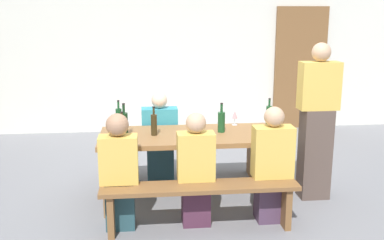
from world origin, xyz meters
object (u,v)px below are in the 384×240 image
object	(u,v)px
bench_near	(200,195)
seated_guest_near_1	(196,172)
wine_bottle_0	(154,124)
standing_host	(317,125)
bench_far	(186,150)
wine_glass_0	(235,115)
wine_glass_1	(119,133)
wooden_door	(300,69)
wine_bottle_5	(269,116)
wine_bottle_1	(124,123)
wine_bottle_4	(122,130)
seated_guest_near_2	(272,168)
seated_guest_far_0	(160,142)
seated_guest_near_0	(119,174)
tasting_table	(192,141)
wine_bottle_3	(119,119)
wine_bottle_2	(221,121)

from	to	relation	value
bench_near	seated_guest_near_1	world-z (taller)	seated_guest_near_1
wine_bottle_0	standing_host	xyz separation A→B (m)	(1.75, -0.03, -0.05)
standing_host	bench_far	bearing A→B (deg)	-29.09
wine_glass_0	wine_glass_1	size ratio (longest dim) A/B	1.11
wine_glass_1	standing_host	size ratio (longest dim) A/B	0.09
wooden_door	wine_bottle_5	distance (m)	3.16
wooden_door	wine_glass_1	world-z (taller)	wooden_door
wine_glass_0	bench_far	bearing A→B (deg)	144.34
wine_bottle_1	wine_bottle_4	size ratio (longest dim) A/B	1.14
seated_guest_near_2	seated_guest_far_0	xyz separation A→B (m)	(-1.04, 1.12, -0.03)
wine_glass_0	seated_guest_near_0	distance (m)	1.58
wine_bottle_1	seated_guest_near_0	size ratio (longest dim) A/B	0.31
seated_guest_near_1	standing_host	size ratio (longest dim) A/B	0.65
tasting_table	wine_bottle_5	xyz separation A→B (m)	(0.87, 0.16, 0.21)
seated_guest_near_0	seated_guest_near_2	xyz separation A→B (m)	(1.47, 0.00, 0.01)
tasting_table	wine_bottle_5	bearing A→B (deg)	10.39
seated_guest_near_1	wine_glass_0	bearing A→B (deg)	-31.51
wine_bottle_5	wine_glass_0	distance (m)	0.39
wine_bottle_3	wine_bottle_0	bearing A→B (deg)	-28.80
wine_bottle_2	wine_glass_0	world-z (taller)	wine_bottle_2
tasting_table	seated_guest_near_0	xyz separation A→B (m)	(-0.74, -0.56, -0.14)
wine_bottle_1	wine_bottle_2	bearing A→B (deg)	1.52
wine_glass_0	seated_guest_near_1	size ratio (longest dim) A/B	0.15
wooden_door	wine_bottle_4	distance (m)	4.35
bench_far	wine_bottle_1	xyz separation A→B (m)	(-0.71, -0.69, 0.53)
bench_far	seated_guest_near_0	xyz separation A→B (m)	(-0.74, -1.27, 0.18)
wine_glass_0	wine_bottle_2	bearing A→B (deg)	-124.96
standing_host	wine_bottle_4	bearing A→B (deg)	4.40
wine_glass_0	standing_host	xyz separation A→B (m)	(0.82, -0.37, -0.04)
wine_bottle_0	seated_guest_near_2	size ratio (longest dim) A/B	0.27
wine_bottle_3	seated_guest_near_0	bearing A→B (deg)	-87.89
seated_guest_near_2	standing_host	world-z (taller)	standing_host
wine_bottle_3	seated_guest_near_2	size ratio (longest dim) A/B	0.30
wine_bottle_5	seated_guest_near_1	bearing A→B (deg)	-141.25
bench_far	wine_glass_0	xyz separation A→B (m)	(0.52, -0.38, 0.51)
tasting_table	seated_guest_near_1	bearing A→B (deg)	-92.25
wine_bottle_2	wine_glass_0	bearing A→B (deg)	55.04
bench_far	seated_guest_far_0	bearing A→B (deg)	-155.05
wine_bottle_0	seated_guest_near_2	bearing A→B (deg)	-25.95
wooden_door	seated_guest_near_2	size ratio (longest dim) A/B	1.84
tasting_table	wine_bottle_3	world-z (taller)	wine_bottle_3
wine_bottle_1	wine_glass_0	size ratio (longest dim) A/B	2.08
tasting_table	wine_bottle_3	bearing A→B (deg)	166.03
wine_bottle_0	wine_bottle_3	xyz separation A→B (m)	(-0.37, 0.20, 0.01)
wine_bottle_4	seated_guest_near_0	bearing A→B (deg)	-94.05
bench_far	wine_bottle_5	bearing A→B (deg)	-32.12
wooden_door	bench_far	world-z (taller)	wooden_door
wine_bottle_1	wine_bottle_3	bearing A→B (deg)	109.48
seated_guest_near_0	seated_guest_far_0	size ratio (longest dim) A/B	1.01
wine_bottle_3	standing_host	world-z (taller)	standing_host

